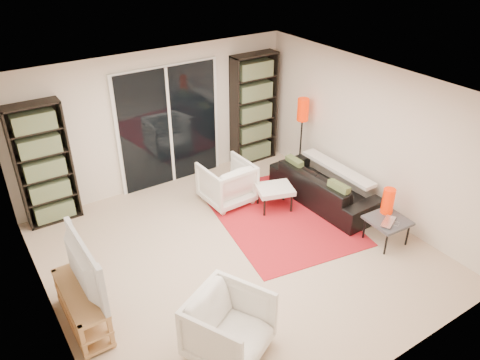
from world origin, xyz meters
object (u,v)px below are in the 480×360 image
at_px(bookshelf_right, 254,109).
at_px(floor_lamp, 302,117).
at_px(sofa, 324,187).
at_px(side_table, 388,222).
at_px(tv_stand, 83,307).
at_px(bookshelf_left, 44,165).
at_px(armchair_front, 229,327).
at_px(armchair_back, 227,182).
at_px(ottoman, 275,190).

bearing_deg(bookshelf_right, floor_lamp, -69.14).
distance_m(sofa, side_table, 1.35).
relative_size(tv_stand, sofa, 0.57).
height_order(bookshelf_left, sofa, bookshelf_left).
bearing_deg(armchair_front, armchair_back, 32.13).
bearing_deg(bookshelf_left, ottoman, -28.05).
bearing_deg(sofa, side_table, 178.38).
height_order(armchair_back, ottoman, armchair_back).
bearing_deg(armchair_front, side_table, -18.27).
height_order(sofa, armchair_back, armchair_back).
distance_m(tv_stand, armchair_back, 3.19).
bearing_deg(tv_stand, armchair_back, 26.00).
distance_m(tv_stand, side_table, 4.31).
relative_size(bookshelf_right, ottoman, 3.03).
height_order(bookshelf_right, armchair_front, bookshelf_right).
height_order(bookshelf_left, armchair_front, bookshelf_left).
bearing_deg(side_table, armchair_front, -171.86).
xyz_separation_m(bookshelf_right, armchair_front, (-2.91, -3.73, -0.68)).
bearing_deg(bookshelf_left, sofa, -26.39).
height_order(tv_stand, ottoman, tv_stand).
distance_m(sofa, ottoman, 0.87).
bearing_deg(armchair_back, ottoman, 129.05).
bearing_deg(armchair_back, side_table, 119.03).
height_order(sofa, floor_lamp, floor_lamp).
bearing_deg(tv_stand, sofa, 6.61).
relative_size(bookshelf_right, side_table, 3.66).
bearing_deg(sofa, armchair_back, 54.28).
xyz_separation_m(bookshelf_left, side_table, (3.94, -3.30, -0.61)).
xyz_separation_m(ottoman, side_table, (0.82, -1.64, 0.01)).
relative_size(armchair_back, armchair_front, 0.97).
bearing_deg(armchair_back, floor_lamp, -179.42).
xyz_separation_m(bookshelf_left, armchair_front, (0.94, -3.73, -0.60)).
distance_m(bookshelf_left, armchair_front, 3.90).
bearing_deg(floor_lamp, armchair_front, -139.90).
bearing_deg(tv_stand, floor_lamp, 18.12).
relative_size(bookshelf_right, tv_stand, 1.85).
height_order(sofa, armchair_front, armchair_front).
bearing_deg(bookshelf_right, armchair_back, -140.44).
relative_size(bookshelf_left, armchair_back, 2.46).
height_order(tv_stand, armchair_back, armchair_back).
xyz_separation_m(bookshelf_right, floor_lamp, (0.37, -0.97, 0.09)).
xyz_separation_m(sofa, ottoman, (-0.82, 0.29, 0.06)).
distance_m(ottoman, floor_lamp, 1.52).
height_order(ottoman, floor_lamp, floor_lamp).
relative_size(ottoman, side_table, 1.21).
relative_size(bookshelf_left, armchair_front, 2.38).
xyz_separation_m(armchair_back, side_table, (1.36, -2.26, -0.00)).
relative_size(tv_stand, side_table, 1.98).
bearing_deg(sofa, bookshelf_left, 61.71).
distance_m(armchair_back, floor_lamp, 1.81).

